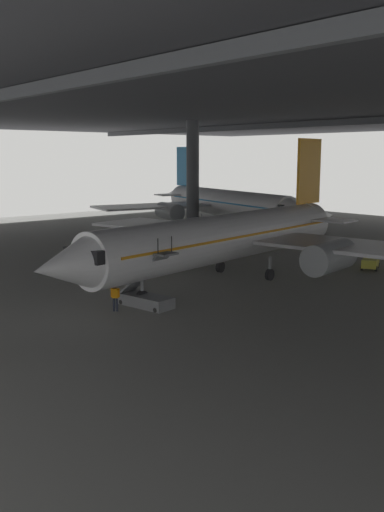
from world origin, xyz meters
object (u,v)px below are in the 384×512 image
(boarding_stairs, at_px, (146,295))
(airplane_distant, at_px, (224,203))
(airplane_main, at_px, (230,237))
(baggage_tug, at_px, (370,263))
(crew_worker_by_stairs, at_px, (115,296))

(boarding_stairs, xyz_separation_m, airplane_distant, (-25.31, 31.20, 2.56))
(boarding_stairs, bearing_deg, airplane_distant, 129.04)
(airplane_main, distance_m, baggage_tug, 13.07)
(crew_worker_by_stairs, distance_m, baggage_tug, 23.53)
(airplane_main, bearing_deg, baggage_tug, 69.05)
(airplane_main, bearing_deg, boarding_stairs, -77.66)
(boarding_stairs, height_order, baggage_tug, boarding_stairs)
(airplane_main, distance_m, boarding_stairs, 9.88)
(boarding_stairs, height_order, crew_worker_by_stairs, boarding_stairs)
(airplane_main, height_order, baggage_tug, airplane_main)
(crew_worker_by_stairs, bearing_deg, airplane_distant, 126.90)
(airplane_main, xyz_separation_m, airplane_distant, (-23.27, 21.89, -0.04))
(airplane_main, xyz_separation_m, baggage_tug, (4.57, 11.93, -2.80))
(boarding_stairs, distance_m, crew_worker_by_stairs, 2.15)
(airplane_distant, xyz_separation_m, baggage_tug, (27.84, -9.97, -2.76))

